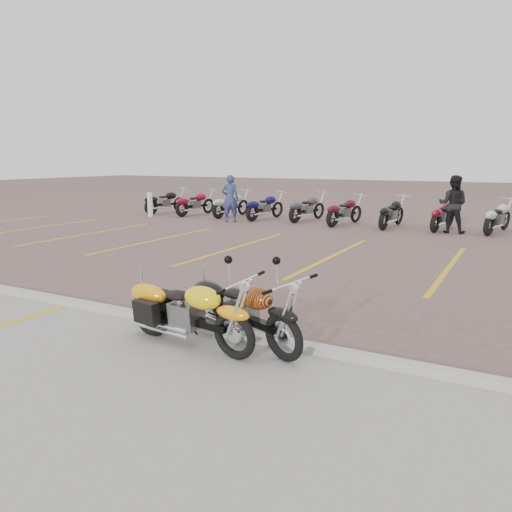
{
  "coord_description": "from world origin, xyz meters",
  "views": [
    {
      "loc": [
        4.06,
        -7.38,
        2.33
      ],
      "look_at": [
        0.17,
        -0.21,
        0.75
      ],
      "focal_mm": 35.0,
      "sensor_mm": 36.0,
      "label": 1
    }
  ],
  "objects": [
    {
      "name": "person_a",
      "position": [
        -5.78,
        8.74,
        0.89
      ],
      "size": [
        0.77,
        0.71,
        1.77
      ],
      "primitive_type": "imported",
      "rotation": [
        0.0,
        0.0,
        3.73
      ],
      "color": "navy",
      "rests_on": "ground"
    },
    {
      "name": "ground",
      "position": [
        0.0,
        0.0,
        0.0
      ],
      "size": [
        100.0,
        100.0,
        0.0
      ],
      "primitive_type": "plane",
      "color": "#715851",
      "rests_on": "ground"
    },
    {
      "name": "parking_stripes",
      "position": [
        0.0,
        4.0,
        0.0
      ],
      "size": [
        38.0,
        5.5,
        0.01
      ],
      "primitive_type": null,
      "color": "gold",
      "rests_on": "ground"
    },
    {
      "name": "bollard",
      "position": [
        -9.57,
        8.61,
        0.5
      ],
      "size": [
        0.2,
        0.2,
        1.0
      ],
      "primitive_type": "cube",
      "rotation": [
        0.0,
        0.0,
        -0.41
      ],
      "color": "white",
      "rests_on": "ground"
    },
    {
      "name": "person_b",
      "position": [
        2.0,
        9.67,
        0.92
      ],
      "size": [
        0.92,
        0.73,
        1.85
      ],
      "primitive_type": "imported",
      "rotation": [
        0.0,
        0.0,
        3.1
      ],
      "color": "black",
      "rests_on": "ground"
    },
    {
      "name": "concrete_apron",
      "position": [
        0.0,
        -4.5,
        0.01
      ],
      "size": [
        60.0,
        5.0,
        0.01
      ],
      "primitive_type": "cube",
      "color": "#9E9B93",
      "rests_on": "ground"
    },
    {
      "name": "flame_cruiser",
      "position": [
        1.02,
        -2.12,
        0.42
      ],
      "size": [
        1.95,
        0.83,
        0.84
      ],
      "rotation": [
        0.09,
        0.0,
        -0.36
      ],
      "color": "black",
      "rests_on": "ground"
    },
    {
      "name": "yellow_cruiser",
      "position": [
        0.45,
        -2.51,
        0.42
      ],
      "size": [
        2.04,
        0.44,
        0.84
      ],
      "rotation": [
        0.09,
        0.0,
        -0.14
      ],
      "color": "black",
      "rests_on": "ground"
    },
    {
      "name": "curb",
      "position": [
        0.0,
        -2.0,
        0.06
      ],
      "size": [
        60.0,
        0.18,
        0.12
      ],
      "primitive_type": "cube",
      "color": "#ADAAA3",
      "rests_on": "ground"
    },
    {
      "name": "bg_bike_row",
      "position": [
        -2.49,
        10.08,
        0.55
      ],
      "size": [
        15.79,
        2.08,
        1.1
      ],
      "color": "black",
      "rests_on": "ground"
    }
  ]
}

